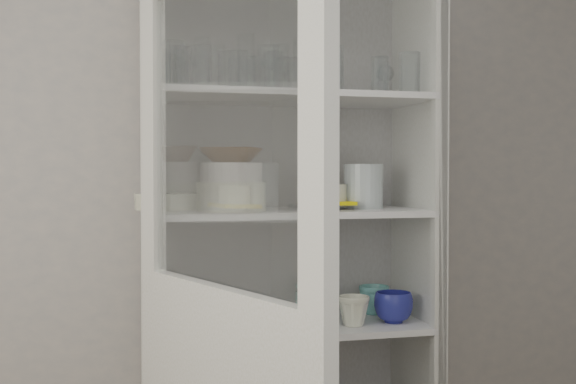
{
  "coord_description": "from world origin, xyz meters",
  "views": [
    {
      "loc": [
        -0.43,
        -1.18,
        1.39
      ],
      "look_at": [
        0.2,
        1.27,
        1.32
      ],
      "focal_mm": 45.0,
      "sensor_mm": 36.0,
      "label": 1
    }
  ],
  "objects": [
    {
      "name": "yellow_trivet",
      "position": [
        0.34,
        1.27,
        1.28
      ],
      "size": [
        0.19,
        0.19,
        0.01
      ],
      "primitive_type": "cube",
      "rotation": [
        0.0,
        0.0,
        -0.09
      ],
      "color": "yellow",
      "rests_on": "glass_platter"
    },
    {
      "name": "goblet_3",
      "position": [
        0.61,
        1.39,
        1.74
      ],
      "size": [
        0.07,
        0.07,
        0.15
      ],
      "primitive_type": null,
      "color": "silver",
      "rests_on": "shelf_glass"
    },
    {
      "name": "grey_bowl_stack",
      "position": [
        0.48,
        1.27,
        1.34
      ],
      "size": [
        0.14,
        0.14,
        0.16
      ],
      "primitive_type": "cylinder",
      "color": "#B6C1C2",
      "rests_on": "shelf_plates"
    },
    {
      "name": "mug_teal",
      "position": [
        0.55,
        1.35,
        0.91
      ],
      "size": [
        0.13,
        0.13,
        0.11
      ],
      "primitive_type": "imported",
      "rotation": [
        0.0,
        0.0,
        -0.2
      ],
      "color": "teal",
      "rests_on": "shelf_mugs"
    },
    {
      "name": "plate_stack_back",
      "position": [
        -0.21,
        1.37,
        1.29
      ],
      "size": [
        0.23,
        0.23,
        0.06
      ],
      "primitive_type": "cylinder",
      "color": "silver",
      "rests_on": "shelf_plates"
    },
    {
      "name": "glass_platter",
      "position": [
        0.34,
        1.27,
        1.27
      ],
      "size": [
        0.33,
        0.33,
        0.02
      ],
      "primitive_type": "cylinder",
      "rotation": [
        0.0,
        0.0,
        0.18
      ],
      "color": "silver",
      "rests_on": "shelf_plates"
    },
    {
      "name": "teal_jar",
      "position": [
        0.29,
        1.34,
        0.92
      ],
      "size": [
        0.1,
        0.1,
        0.12
      ],
      "color": "teal",
      "rests_on": "shelf_mugs"
    },
    {
      "name": "tumbler_4",
      "position": [
        0.31,
        1.12,
        1.74
      ],
      "size": [
        0.09,
        0.09,
        0.15
      ],
      "primitive_type": "cylinder",
      "rotation": [
        0.0,
        0.0,
        -0.28
      ],
      "color": "silver",
      "rests_on": "shelf_glass"
    },
    {
      "name": "cupboard_door",
      "position": [
        -0.14,
        0.63,
        0.87
      ],
      "size": [
        0.36,
        0.86,
        2.0
      ],
      "rotation": [
        0.0,
        0.0,
        -1.21
      ],
      "color": "beige",
      "rests_on": "floor"
    },
    {
      "name": "mug_white",
      "position": [
        0.41,
        1.17,
        0.91
      ],
      "size": [
        0.14,
        0.14,
        0.1
      ],
      "primitive_type": "imported",
      "rotation": [
        0.0,
        0.0,
        0.37
      ],
      "color": "silver",
      "rests_on": "shelf_mugs"
    },
    {
      "name": "tumbler_10",
      "position": [
        0.22,
        1.25,
        1.72
      ],
      "size": [
        0.07,
        0.07,
        0.13
      ],
      "primitive_type": "cylinder",
      "rotation": [
        0.0,
        0.0,
        -0.15
      ],
      "color": "silver",
      "rests_on": "shelf_glass"
    },
    {
      "name": "white_canister",
      "position": [
        -0.04,
        1.32,
        0.92
      ],
      "size": [
        0.13,
        0.13,
        0.12
      ],
      "primitive_type": "cylinder",
      "rotation": [
        0.0,
        0.0,
        0.33
      ],
      "color": "silver",
      "rests_on": "shelf_mugs"
    },
    {
      "name": "goblet_2",
      "position": [
        0.21,
        1.37,
        1.74
      ],
      "size": [
        0.07,
        0.07,
        0.17
      ],
      "primitive_type": null,
      "color": "silver",
      "rests_on": "shelf_glass"
    },
    {
      "name": "tumbler_1",
      "position": [
        -0.12,
        1.14,
        1.73
      ],
      "size": [
        0.07,
        0.07,
        0.14
      ],
      "primitive_type": "cylinder",
      "rotation": [
        0.0,
        0.0,
        -0.08
      ],
      "color": "silver",
      "rests_on": "shelf_glass"
    },
    {
      "name": "tumbler_12",
      "position": [
        0.01,
        1.18,
        1.73
      ],
      "size": [
        0.07,
        0.07,
        0.13
      ],
      "primitive_type": "cylinder",
      "color": "silver",
      "rests_on": "shelf_glass"
    },
    {
      "name": "cream_bowl",
      "position": [
        -0.01,
        1.21,
        1.39
      ],
      "size": [
        0.26,
        0.26,
        0.06
      ],
      "primitive_type": "cylinder",
      "rotation": [
        0.0,
        0.0,
        0.33
      ],
      "color": "silver",
      "rests_on": "plate_stack_front"
    },
    {
      "name": "terracotta_bowl",
      "position": [
        -0.01,
        1.21,
        1.45
      ],
      "size": [
        0.27,
        0.27,
        0.05
      ],
      "primitive_type": "imported",
      "rotation": [
        0.0,
        0.0,
        -0.42
      ],
      "color": "#47280E",
      "rests_on": "cream_bowl"
    },
    {
      "name": "wall_back",
      "position": [
        0.0,
        1.5,
        1.3
      ],
      "size": [
        3.6,
        0.02,
        2.6
      ],
      "primitive_type": "cube",
      "color": "#969695",
      "rests_on": "ground"
    },
    {
      "name": "mug_blue",
      "position": [
        0.56,
        1.19,
        0.91
      ],
      "size": [
        0.14,
        0.14,
        0.11
      ],
      "primitive_type": "imported",
      "rotation": [
        0.0,
        0.0,
        -0.02
      ],
      "color": "navy",
      "rests_on": "shelf_mugs"
    },
    {
      "name": "tumbler_13",
      "position": [
        -0.18,
        1.18,
        1.73
      ],
      "size": [
        0.07,
        0.07,
        0.14
      ],
      "primitive_type": "cylinder",
      "color": "silver",
      "rests_on": "shelf_glass"
    },
    {
      "name": "tumbler_0",
      "position": [
        -0.21,
        1.15,
        1.74
      ],
      "size": [
        0.09,
        0.09,
        0.15
      ],
      "primitive_type": "cylinder",
      "rotation": [
        0.0,
        0.0,
        0.21
      ],
      "color": "silver",
      "rests_on": "shelf_glass"
    },
    {
      "name": "measuring_cups",
      "position": [
        0.02,
        1.21,
        0.88
      ],
      "size": [
        0.09,
        0.09,
        0.04
      ],
      "primitive_type": "cylinder",
      "color": "silver",
      "rests_on": "shelf_mugs"
    },
    {
      "name": "tumbler_8",
      "position": [
        -0.01,
        1.27,
        1.73
      ],
      "size": [
        0.09,
        0.09,
        0.14
      ],
      "primitive_type": "cylinder",
      "rotation": [
        0.0,
        0.0,
        -0.32
      ],
      "color": "silver",
      "rests_on": "shelf_glass"
    },
    {
      "name": "tumbler_9",
      "position": [
        0.06,
        1.28,
        1.73
      ],
      "size": [
        0.08,
        0.08,
        0.13
      ],
      "primitive_type": "cylinder",
      "rotation": [
        0.0,
        0.0,
        -0.25
      ],
      "color": "silver",
      "rests_on": "shelf_glass"
    },
    {
      "name": "tumbler_7",
      "position": [
        -0.21,
        1.26,
        1.72
      ],
      "size": [
        0.07,
        0.07,
        0.13
      ],
      "primitive_type": "cylinder",
      "rotation": [
        0.0,
        0.0,
        -0.1
      ],
      "color": "silver",
      "rests_on": "shelf_glass"
    },
    {
      "name": "white_ramekin",
      "position": [
        0.34,
        1.27,
        1.32
      ],
      "size": [
        0.14,
        0.14,
        0.06
      ],
      "primitive_type": "cylinder",
      "rotation": [
        0.0,
        0.0,
        -0.02
      ],
      "color": "silver",
      "rests_on": "yellow_trivet"
    },
    {
      "name": "tumbler_5",
      "position": [
        0.49,
        1.14,
        1.72
      ],
      "size": [
        0.07,
        0.07,
        0.12
      ],
      "primitive_type": "cylinder",
      "rotation": [
        0.0,
        0.0,
        0.1
      ],
      "color": "silver",
      "rests_on": "shelf_glass"
    },
    {
      "name": "tumbler_11",
      "position": [
        0.28,
        1.29,
        1.73
      ],
      "size": [
        0.08,
        0.08,
        0.14
      ],
      "primitive_type": "cylinder",
      "rotation": [
        0.0,
        0.0,
        -0.08
      ],
      "color": "silver",
      "rests_on": "shelf_glass"
    },
    {
      "name": "tumbler_3",
      "position": [
        0.1,
        1.15,
        1.73
      ],
      "size": [
        0.09,
        0.09,
        0.15
      ],
      "primitive_type": "cylinder",
      "rotation": [
        0.0,
        0.0,
        -0.31
      ],
      "color": "silver",
      "rests_on": "shelf_glass"
    },
    {
      "name": "goblet_0",
      "position": [
        -0.15,
        1.36,
        1.74
      ],
      "size": [
        0.07,
        0.07,
        0.16
      ],
      "primitive_type": null,
      "color": "silver",
      "rests_on": "shelf_glass"
    },
    {
      "name": "goblet_1",
      "position": [
        0.1,
        1.35,
        1.74
      ],
      "size": [
        0.07,
        0.07,
        0.16
      ],
      "primitive_type": null,
      "color": "silver",
      "rests_on": "shelf_glass"
    },
    {
      "name": "tumbler_6",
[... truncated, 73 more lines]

